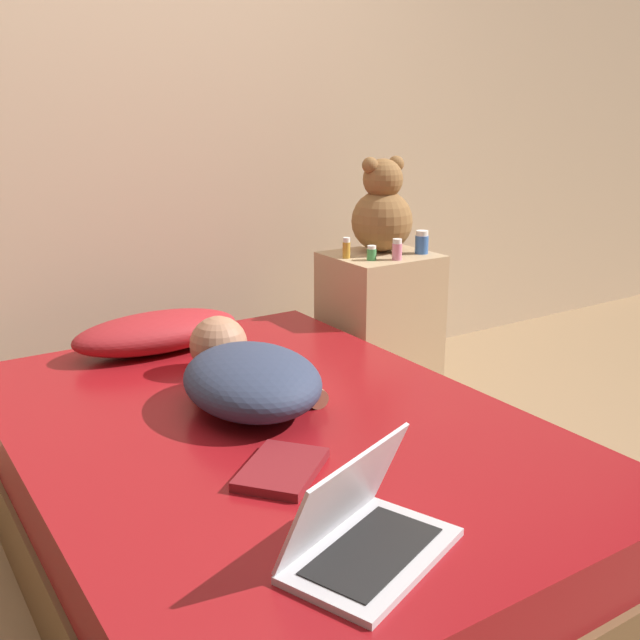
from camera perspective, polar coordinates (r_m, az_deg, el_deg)
ground_plane at (r=2.28m, az=-3.78°, el=-16.69°), size 12.00×12.00×0.00m
wall_back at (r=3.03m, az=-16.16°, el=16.91°), size 8.00×0.06×2.60m
bed at (r=2.18m, az=-3.87°, el=-12.42°), size 1.32×1.88×0.39m
nightstand at (r=3.15m, az=4.53°, el=-0.67°), size 0.41×0.37×0.64m
pillow at (r=2.69m, az=-12.30°, el=-0.90°), size 0.60×0.27×0.14m
person_lying at (r=2.19m, az=-5.58°, el=-4.10°), size 0.45×0.69×0.19m
laptop at (r=1.51m, az=3.22°, el=-15.83°), size 0.41×0.33×0.22m
teddy_bear at (r=3.10m, az=4.76°, el=8.29°), size 0.25×0.25×0.39m
bottle_green at (r=2.94m, az=3.95°, el=5.11°), size 0.04×0.04×0.06m
bottle_amber at (r=2.97m, az=2.03°, el=5.50°), size 0.03×0.03×0.08m
bottle_pink at (r=2.96m, az=5.89°, el=5.35°), size 0.04×0.04×0.08m
bottle_blue at (r=3.09m, az=7.76°, el=5.88°), size 0.05×0.05×0.09m
book at (r=1.81m, az=-2.94°, el=-11.29°), size 0.29×0.28×0.02m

